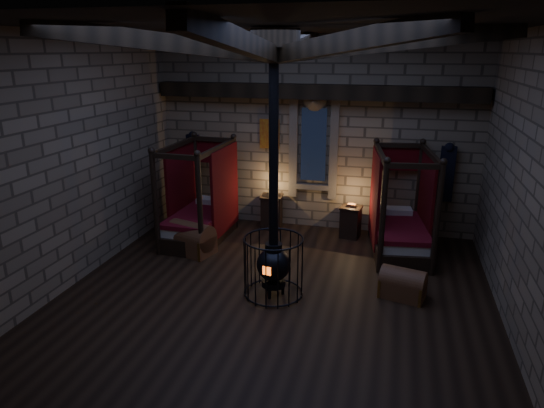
% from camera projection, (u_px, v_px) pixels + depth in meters
% --- Properties ---
extents(room, '(7.02, 7.02, 4.29)m').
position_uv_depth(room, '(277.00, 61.00, 6.93)').
color(room, black).
rests_on(room, ground).
extents(bed_left, '(1.10, 2.00, 2.05)m').
position_uv_depth(bed_left, '(201.00, 216.00, 10.32)').
color(bed_left, black).
rests_on(bed_left, ground).
extents(bed_right, '(1.30, 2.09, 2.06)m').
position_uv_depth(bed_right, '(399.00, 228.00, 9.62)').
color(bed_right, black).
rests_on(bed_right, ground).
extents(trunk_left, '(1.01, 0.79, 0.65)m').
position_uv_depth(trunk_left, '(191.00, 239.00, 9.65)').
color(trunk_left, brown).
rests_on(trunk_left, ground).
extents(trunk_right, '(0.79, 0.61, 0.52)m').
position_uv_depth(trunk_right, '(403.00, 284.00, 7.92)').
color(trunk_right, brown).
rests_on(trunk_right, ground).
extents(nightstand_left, '(0.51, 0.49, 0.93)m').
position_uv_depth(nightstand_left, '(272.00, 211.00, 10.98)').
color(nightstand_left, black).
rests_on(nightstand_left, ground).
extents(nightstand_right, '(0.49, 0.47, 0.75)m').
position_uv_depth(nightstand_right, '(351.00, 222.00, 10.44)').
color(nightstand_right, black).
rests_on(nightstand_right, ground).
extents(stove, '(0.98, 0.98, 4.05)m').
position_uv_depth(stove, '(274.00, 261.00, 7.89)').
color(stove, black).
rests_on(stove, ground).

